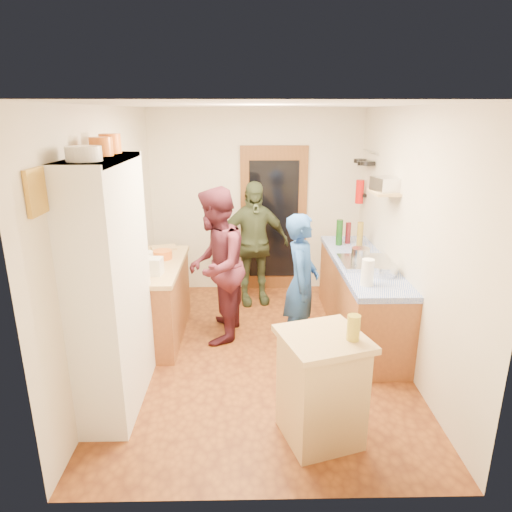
{
  "coord_description": "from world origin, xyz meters",
  "views": [
    {
      "loc": [
        -0.13,
        -4.48,
        2.54
      ],
      "look_at": [
        -0.04,
        0.15,
        1.07
      ],
      "focal_mm": 32.0,
      "sensor_mm": 36.0,
      "label": 1
    }
  ],
  "objects_px": {
    "right_counter_base": "(360,299)",
    "person_back": "(254,244)",
    "hutch_body": "(112,287)",
    "person_left": "(219,265)",
    "island_base": "(321,390)",
    "person_hob": "(304,284)"
  },
  "relations": [
    {
      "from": "right_counter_base",
      "to": "person_back",
      "type": "height_order",
      "value": "person_back"
    },
    {
      "from": "hutch_body",
      "to": "right_counter_base",
      "type": "xyz_separation_m",
      "value": [
        2.5,
        1.3,
        -0.68
      ]
    },
    {
      "from": "person_back",
      "to": "hutch_body",
      "type": "bearing_deg",
      "value": -130.68
    },
    {
      "from": "hutch_body",
      "to": "person_left",
      "type": "relative_size",
      "value": 1.24
    },
    {
      "from": "island_base",
      "to": "person_left",
      "type": "height_order",
      "value": "person_left"
    },
    {
      "from": "island_base",
      "to": "right_counter_base",
      "type": "bearing_deg",
      "value": 68.0
    },
    {
      "from": "right_counter_base",
      "to": "island_base",
      "type": "bearing_deg",
      "value": -112.0
    },
    {
      "from": "person_hob",
      "to": "person_back",
      "type": "relative_size",
      "value": 0.91
    },
    {
      "from": "person_back",
      "to": "person_left",
      "type": "bearing_deg",
      "value": -123.21
    },
    {
      "from": "island_base",
      "to": "person_left",
      "type": "bearing_deg",
      "value": 116.79
    },
    {
      "from": "island_base",
      "to": "person_back",
      "type": "xyz_separation_m",
      "value": [
        -0.49,
        2.8,
        0.41
      ]
    },
    {
      "from": "island_base",
      "to": "person_hob",
      "type": "bearing_deg",
      "value": 88.86
    },
    {
      "from": "right_counter_base",
      "to": "hutch_body",
      "type": "bearing_deg",
      "value": -152.53
    },
    {
      "from": "hutch_body",
      "to": "person_back",
      "type": "bearing_deg",
      "value": 60.64
    },
    {
      "from": "right_counter_base",
      "to": "person_left",
      "type": "height_order",
      "value": "person_left"
    },
    {
      "from": "right_counter_base",
      "to": "person_left",
      "type": "relative_size",
      "value": 1.24
    },
    {
      "from": "person_hob",
      "to": "person_back",
      "type": "distance_m",
      "value": 1.43
    },
    {
      "from": "person_hob",
      "to": "person_left",
      "type": "relative_size",
      "value": 0.87
    },
    {
      "from": "hutch_body",
      "to": "person_back",
      "type": "height_order",
      "value": "hutch_body"
    },
    {
      "from": "right_counter_base",
      "to": "person_hob",
      "type": "distance_m",
      "value": 0.89
    },
    {
      "from": "right_counter_base",
      "to": "person_back",
      "type": "xyz_separation_m",
      "value": [
        -1.24,
        0.93,
        0.42
      ]
    },
    {
      "from": "person_hob",
      "to": "person_back",
      "type": "bearing_deg",
      "value": 34.04
    }
  ]
}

